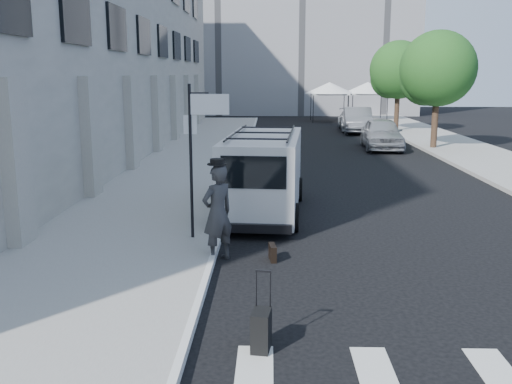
# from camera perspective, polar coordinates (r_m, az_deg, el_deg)

# --- Properties ---
(ground) EXTENTS (120.00, 120.00, 0.00)m
(ground) POSITION_cam_1_polar(r_m,az_deg,el_deg) (10.28, 5.93, -10.39)
(ground) COLOR black
(ground) RESTS_ON ground
(sidewalk_left) EXTENTS (4.50, 48.00, 0.15)m
(sidewalk_left) POSITION_cam_1_polar(r_m,az_deg,el_deg) (26.01, -6.17, 3.29)
(sidewalk_left) COLOR gray
(sidewalk_left) RESTS_ON ground
(sidewalk_right) EXTENTS (4.00, 56.00, 0.15)m
(sidewalk_right) POSITION_cam_1_polar(r_m,az_deg,el_deg) (31.31, 19.76, 4.09)
(sidewalk_right) COLOR gray
(sidewalk_right) RESTS_ON ground
(building_left) EXTENTS (10.00, 44.00, 12.00)m
(building_left) POSITION_cam_1_polar(r_m,az_deg,el_deg) (29.58, -20.47, 15.16)
(building_left) COLOR gray
(building_left) RESTS_ON ground
(sign_pole) EXTENTS (1.03, 0.07, 3.50)m
(sign_pole) POSITION_cam_1_polar(r_m,az_deg,el_deg) (12.85, -5.55, 6.28)
(sign_pole) COLOR black
(sign_pole) RESTS_ON sidewalk_left
(tree_near) EXTENTS (3.80, 3.83, 6.03)m
(tree_near) POSITION_cam_1_polar(r_m,az_deg,el_deg) (30.79, 17.47, 11.41)
(tree_near) COLOR black
(tree_near) RESTS_ON ground
(tree_far) EXTENTS (3.80, 3.83, 6.03)m
(tree_far) POSITION_cam_1_polar(r_m,az_deg,el_deg) (39.53, 13.88, 11.56)
(tree_far) COLOR black
(tree_far) RESTS_ON ground
(tent_left) EXTENTS (4.00, 4.00, 3.20)m
(tent_left) POSITION_cam_1_polar(r_m,az_deg,el_deg) (47.75, 7.36, 10.26)
(tent_left) COLOR black
(tent_left) RESTS_ON ground
(tent_right) EXTENTS (4.00, 4.00, 3.20)m
(tent_right) POSITION_cam_1_polar(r_m,az_deg,el_deg) (48.67, 11.11, 10.16)
(tent_right) COLOR black
(tent_right) RESTS_ON ground
(businessman) EXTENTS (0.88, 0.86, 2.04)m
(businessman) POSITION_cam_1_polar(r_m,az_deg,el_deg) (11.89, -3.87, -2.11)
(businessman) COLOR #323234
(businessman) RESTS_ON ground
(briefcase) EXTENTS (0.18, 0.45, 0.34)m
(briefcase) POSITION_cam_1_polar(r_m,az_deg,el_deg) (12.08, 1.67, -6.07)
(briefcase) COLOR black
(briefcase) RESTS_ON ground
(suitcase) EXTENTS (0.31, 0.44, 1.13)m
(suitcase) POSITION_cam_1_polar(r_m,az_deg,el_deg) (8.30, 0.52, -13.66)
(suitcase) COLOR black
(suitcase) RESTS_ON ground
(cargo_van) EXTENTS (2.41, 5.98, 2.21)m
(cargo_van) POSITION_cam_1_polar(r_m,az_deg,el_deg) (15.98, 0.81, 1.96)
(cargo_van) COLOR silver
(cargo_van) RESTS_ON ground
(parked_car_a) EXTENTS (2.20, 4.88, 1.63)m
(parked_car_a) POSITION_cam_1_polar(r_m,az_deg,el_deg) (30.59, 12.46, 5.74)
(parked_car_a) COLOR #929499
(parked_car_a) RESTS_ON ground
(parked_car_b) EXTENTS (2.19, 5.19, 1.67)m
(parked_car_b) POSITION_cam_1_polar(r_m,az_deg,el_deg) (38.93, 10.12, 7.09)
(parked_car_b) COLOR slate
(parked_car_b) RESTS_ON ground
(parked_car_c) EXTENTS (2.27, 5.09, 1.45)m
(parked_car_c) POSITION_cam_1_polar(r_m,az_deg,el_deg) (40.69, 9.74, 7.14)
(parked_car_c) COLOR #94969B
(parked_car_c) RESTS_ON ground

